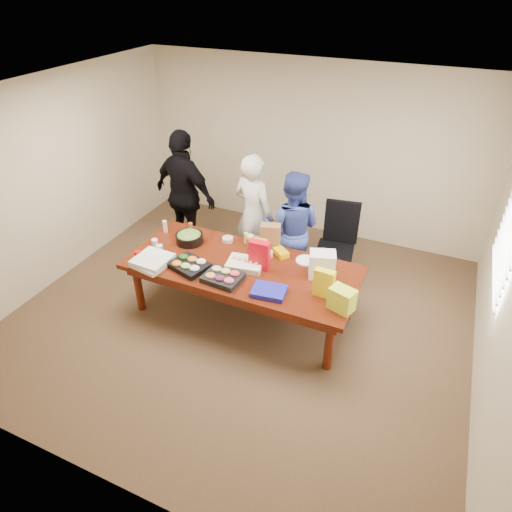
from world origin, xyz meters
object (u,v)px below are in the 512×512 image
at_px(conference_table, 243,290).
at_px(sheet_cake, 245,264).
at_px(person_right, 291,229).
at_px(person_center, 254,215).
at_px(office_chair, 335,248).
at_px(salad_bowl, 189,238).

xyz_separation_m(conference_table, sheet_cake, (0.04, -0.00, 0.41)).
bearing_deg(conference_table, person_right, 73.11).
xyz_separation_m(conference_table, person_center, (-0.31, 1.02, 0.50)).
xyz_separation_m(office_chair, person_right, (-0.57, -0.20, 0.27)).
height_order(person_center, person_right, person_center).
bearing_deg(person_right, sheet_cake, 66.13).
bearing_deg(salad_bowl, conference_table, -13.74).
xyz_separation_m(conference_table, salad_bowl, (-0.86, 0.21, 0.43)).
bearing_deg(office_chair, person_center, 177.22).
xyz_separation_m(person_center, salad_bowl, (-0.55, -0.82, -0.07)).
distance_m(sheet_cake, salad_bowl, 0.92).
height_order(office_chair, salad_bowl, office_chair).
relative_size(conference_table, sheet_cake, 6.66).
xyz_separation_m(sheet_cake, salad_bowl, (-0.90, 0.21, 0.02)).
distance_m(conference_table, person_center, 1.18).
bearing_deg(salad_bowl, sheet_cake, -13.25).
height_order(conference_table, sheet_cake, sheet_cake).
relative_size(office_chair, person_center, 0.64).
bearing_deg(conference_table, office_chair, 52.97).
distance_m(person_center, sheet_cake, 1.09).
bearing_deg(person_right, conference_table, 63.68).
bearing_deg(sheet_cake, salad_bowl, 157.64).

